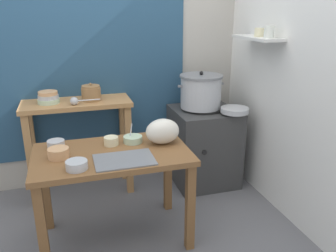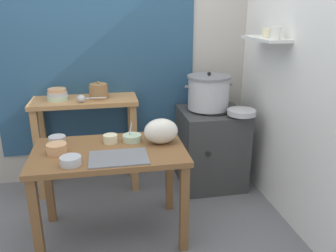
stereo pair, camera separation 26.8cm
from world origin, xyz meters
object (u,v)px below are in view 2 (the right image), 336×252
Objects in this scene: back_shelf_table at (86,122)px; stove_block at (211,147)px; ladle at (82,99)px; serving_tray at (119,158)px; wide_pan at (242,112)px; plastic_bag at (161,131)px; prep_bowl_2 at (57,140)px; prep_bowl_1 at (110,138)px; prep_bowl_4 at (132,138)px; clay_pot at (99,91)px; bowl_stack_enamel at (57,95)px; prep_bowl_3 at (71,160)px; prep_bowl_0 at (57,148)px; steamer_pot at (208,92)px; prep_table at (110,163)px.

back_shelf_table reaches higher than stove_block.
serving_tray is at bearing -72.83° from ladle.
wide_pan is (1.13, 0.62, 0.08)m from serving_tray.
plastic_bag reaches higher than prep_bowl_2.
back_shelf_table is at bearing 107.16° from prep_bowl_1.
prep_bowl_4 reaches higher than prep_bowl_1.
serving_tray is at bearing -82.97° from clay_pot.
clay_pot is 0.37m from bowl_stack_enamel.
ladle is 0.88m from plastic_bag.
back_shelf_table is 0.32m from clay_pot.
prep_bowl_1 is at bearing -8.01° from prep_bowl_2.
clay_pot is (0.13, 0.00, 0.29)m from back_shelf_table.
prep_bowl_1 is 0.44m from prep_bowl_3.
prep_bowl_1 is at bearing -72.84° from back_shelf_table.
prep_bowl_2 is (-0.77, 0.13, -0.06)m from plastic_bag.
stove_block is 5.45× the size of prep_bowl_0.
steamer_pot is 0.87m from plastic_bag.
prep_bowl_3 is (0.18, -1.03, -0.20)m from bowl_stack_enamel.
prep_bowl_1 is (0.08, -0.68, -0.21)m from clay_pot.
stove_block is 1.32m from ladle.
prep_bowl_3 is at bearing -100.48° from clay_pot.
clay_pot is at bearing 96.35° from prep_bowl_1.
prep_bowl_2 is at bearing 171.99° from prep_bowl_1.
back_shelf_table reaches higher than prep_bowl_1.
plastic_bag is 0.99× the size of wide_pan.
prep_bowl_4 is at bearing -60.94° from back_shelf_table.
back_shelf_table reaches higher than serving_tray.
stove_block is at bearing -5.45° from bowl_stack_enamel.
steamer_pot is at bearing -6.17° from clay_pot.
prep_bowl_0 is (-0.36, 0.00, 0.15)m from prep_table.
plastic_bag is at bearing -43.03° from bowl_stack_enamel.
clay_pot is 1.24× the size of prep_bowl_3.
prep_bowl_4 is at bearing 68.75° from serving_tray.
bowl_stack_enamel is 0.94m from prep_bowl_4.
plastic_bag is at bearing -153.58° from wide_pan.
steamer_pot reaches higher than clay_pot.
clay_pot is 1.07m from prep_bowl_3.
wide_pan is at bearing -49.43° from stove_block.
bowl_stack_enamel is (-1.42, 0.14, 0.57)m from stove_block.
clay_pot reaches higher than bowl_stack_enamel.
wide_pan is at bearing -16.07° from clay_pot.
prep_bowl_2 is 0.56m from prep_bowl_4.
steamer_pot reaches higher than prep_bowl_1.
ladle is (0.22, -0.13, -0.02)m from bowl_stack_enamel.
clay_pot reaches higher than ladle.
steamer_pot is 1.53m from prep_bowl_3.
wide_pan is at bearing 20.73° from prep_table.
wide_pan is (1.19, 0.45, 0.19)m from prep_table.
plastic_bag is 0.39m from prep_bowl_1.
steamer_pot is 3.19× the size of prep_bowl_0.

